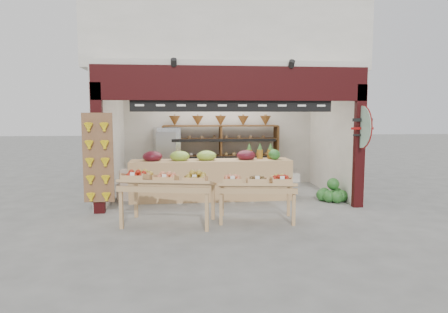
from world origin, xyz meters
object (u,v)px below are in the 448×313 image
back_shelving (221,143)px  display_table_right (256,183)px  display_table_left (164,181)px  mid_counter (210,178)px  cardboard_stack (139,188)px  refrigerator (167,157)px  watermelon_pile (332,194)px

back_shelving → display_table_right: (0.34, -3.78, -0.49)m
display_table_right → back_shelving: bearing=95.1°
display_table_left → display_table_right: (1.74, 0.01, -0.07)m
back_shelving → mid_counter: size_ratio=0.86×
cardboard_stack → refrigerator: bearing=70.3°
cardboard_stack → display_table_left: (0.70, -2.15, 0.53)m
display_table_right → cardboard_stack: bearing=138.7°
cardboard_stack → watermelon_pile: size_ratio=1.51×
cardboard_stack → mid_counter: (1.70, -0.16, 0.25)m
watermelon_pile → display_table_left: bearing=-158.3°
cardboard_stack → display_table_right: (2.44, -2.14, 0.46)m
cardboard_stack → watermelon_pile: (4.51, -0.64, -0.08)m
display_table_right → watermelon_pile: (2.06, 1.50, -0.55)m
refrigerator → mid_counter: refrigerator is taller
refrigerator → mid_counter: (1.10, -1.83, -0.32)m
display_table_right → refrigerator: bearing=115.9°
mid_counter → display_table_left: size_ratio=2.11×
cardboard_stack → mid_counter: mid_counter is taller
back_shelving → cardboard_stack: 2.83m
refrigerator → cardboard_stack: refrigerator is taller
refrigerator → display_table_left: 3.82m
back_shelving → mid_counter: 1.98m
cardboard_stack → back_shelving: bearing=37.9°
back_shelving → cardboard_stack: back_shelving is taller
display_table_left → watermelon_pile: 4.14m
display_table_right → watermelon_pile: display_table_right is taller
cardboard_stack → display_table_right: bearing=-41.3°
refrigerator → display_table_left: size_ratio=0.92×
refrigerator → mid_counter: size_ratio=0.44×
back_shelving → cardboard_stack: size_ratio=3.10×
display_table_right → watermelon_pile: 2.61m
refrigerator → watermelon_pile: size_ratio=2.40×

